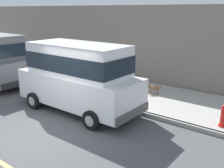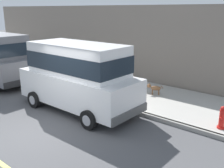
% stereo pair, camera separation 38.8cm
% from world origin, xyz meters
% --- Properties ---
extents(ground_plane, '(80.00, 80.00, 0.00)m').
position_xyz_m(ground_plane, '(0.00, 0.00, 0.00)').
color(ground_plane, '#4C4C4F').
extents(curb, '(0.16, 64.00, 0.14)m').
position_xyz_m(curb, '(3.20, 0.00, 0.07)').
color(curb, gray).
rests_on(curb, ground).
extents(sidewalk, '(3.60, 64.00, 0.14)m').
position_xyz_m(sidewalk, '(5.00, 0.00, 0.07)').
color(sidewalk, '#A8A59E').
rests_on(sidewalk, ground).
extents(car_white_van, '(2.16, 4.91, 2.52)m').
position_xyz_m(car_white_van, '(2.16, 0.45, 1.39)').
color(car_white_van, white).
rests_on(car_white_van, ground).
extents(dog_brown, '(0.43, 0.69, 0.49)m').
position_xyz_m(dog_brown, '(5.24, -0.99, 0.43)').
color(dog_brown, brown).
rests_on(dog_brown, sidewalk).
extents(fire_hydrant, '(0.34, 0.24, 0.72)m').
position_xyz_m(fire_hydrant, '(3.65, -4.34, 0.48)').
color(fire_hydrant, red).
rests_on(fire_hydrant, sidewalk).
extents(building_facade, '(0.50, 20.00, 3.89)m').
position_xyz_m(building_facade, '(7.10, 4.05, 1.95)').
color(building_facade, slate).
rests_on(building_facade, ground).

